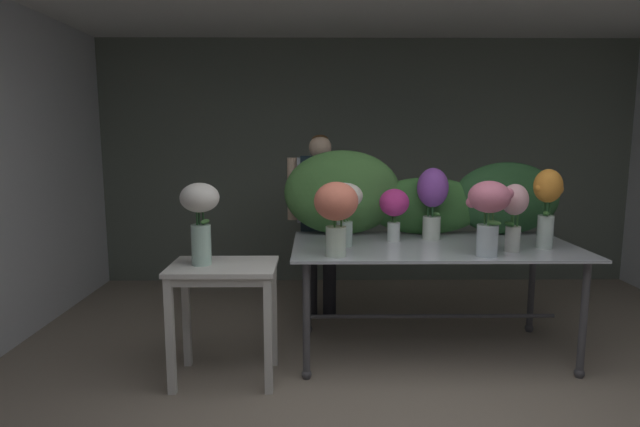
{
  "coord_description": "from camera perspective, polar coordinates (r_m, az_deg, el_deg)",
  "views": [
    {
      "loc": [
        -0.57,
        -2.11,
        1.62
      ],
      "look_at": [
        -0.54,
        1.31,
        1.11
      ],
      "focal_mm": 28.97,
      "sensor_mm": 36.0,
      "label": 1
    }
  ],
  "objects": [
    {
      "name": "vase_white_roses_tall",
      "position": [
        3.41,
        -13.04,
        -0.0
      ],
      "size": [
        0.25,
        0.25,
        0.54
      ],
      "color": "silver",
      "rests_on": "side_table_white"
    },
    {
      "name": "vase_violet_ranunculus",
      "position": [
        4.02,
        12.32,
        1.82
      ],
      "size": [
        0.24,
        0.24,
        0.55
      ],
      "color": "silver",
      "rests_on": "display_table_glass"
    },
    {
      "name": "vase_sunset_dahlias",
      "position": [
        3.93,
        23.83,
        1.34
      ],
      "size": [
        0.2,
        0.19,
        0.56
      ],
      "color": "silver",
      "rests_on": "display_table_glass"
    },
    {
      "name": "vase_ivory_freesia",
      "position": [
        3.68,
        2.76,
        1.0
      ],
      "size": [
        0.26,
        0.26,
        0.46
      ],
      "color": "silver",
      "rests_on": "display_table_glass"
    },
    {
      "name": "side_table_white",
      "position": [
        3.48,
        -10.59,
        -7.53
      ],
      "size": [
        0.69,
        0.49,
        0.79
      ],
      "color": "white",
      "rests_on": "ground"
    },
    {
      "name": "vase_magenta_carnations",
      "position": [
        3.88,
        8.18,
        0.68
      ],
      "size": [
        0.22,
        0.22,
        0.4
      ],
      "color": "silver",
      "rests_on": "display_table_glass"
    },
    {
      "name": "florist",
      "position": [
        4.59,
        0.01,
        0.88
      ],
      "size": [
        0.58,
        0.24,
        1.63
      ],
      "color": "#232328",
      "rests_on": "ground"
    },
    {
      "name": "foliage_backdrop",
      "position": [
        4.2,
        10.49,
        1.73
      ],
      "size": [
        2.21,
        0.32,
        0.68
      ],
      "color": "#477F3D",
      "rests_on": "display_table_glass"
    },
    {
      "name": "wall_back",
      "position": [
        5.78,
        5.18,
        5.6
      ],
      "size": [
        5.93,
        0.12,
        2.65
      ],
      "primitive_type": "cube",
      "color": "slate",
      "rests_on": "ground"
    },
    {
      "name": "vase_coral_tulips",
      "position": [
        3.36,
        1.73,
        0.51
      ],
      "size": [
        0.29,
        0.29,
        0.49
      ],
      "color": "silver",
      "rests_on": "display_table_glass"
    },
    {
      "name": "vase_rosy_hydrangea",
      "position": [
        3.54,
        18.15,
        0.49
      ],
      "size": [
        0.3,
        0.27,
        0.5
      ],
      "color": "silver",
      "rests_on": "display_table_glass"
    },
    {
      "name": "ground_plane",
      "position": [
        4.29,
        7.4,
        -13.74
      ],
      "size": [
        8.0,
        8.0,
        0.0
      ],
      "primitive_type": "plane",
      "color": "gray"
    },
    {
      "name": "wall_left",
      "position": [
        4.61,
        -31.89,
        3.61
      ],
      "size": [
        0.12,
        3.76,
        2.65
      ],
      "primitive_type": "cube",
      "color": "silver",
      "rests_on": "ground"
    },
    {
      "name": "vase_blush_snapdragons",
      "position": [
        3.74,
        20.63,
        0.32
      ],
      "size": [
        0.2,
        0.18,
        0.47
      ],
      "color": "silver",
      "rests_on": "display_table_glass"
    },
    {
      "name": "display_table_glass",
      "position": [
        3.9,
        12.35,
        -4.93
      ],
      "size": [
        2.05,
        1.03,
        0.84
      ],
      "color": "silver",
      "rests_on": "ground"
    }
  ]
}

